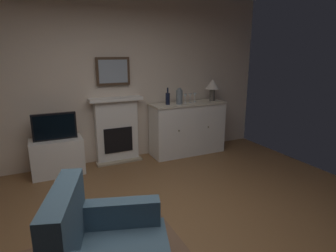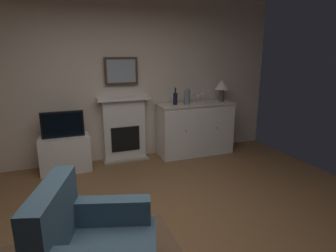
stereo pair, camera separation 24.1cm
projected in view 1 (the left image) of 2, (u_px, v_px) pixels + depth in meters
The scene contains 13 objects.
ground_plane at pixel (162, 247), 2.80m from camera, with size 6.06×5.01×0.10m, color brown.
wall_rear at pixel (100, 79), 4.61m from camera, with size 6.06×0.06×2.79m, color beige.
fireplace_unit at pixel (117, 130), 4.79m from camera, with size 0.87×0.30×1.10m.
framed_picture at pixel (113, 71), 4.58m from camera, with size 0.55×0.04×0.45m.
sideboard_cabinet at pixel (188, 128), 5.17m from camera, with size 1.37×0.49×0.94m.
table_lamp at pixel (213, 86), 5.19m from camera, with size 0.26×0.26×0.40m.
wine_bottle at pixel (168, 98), 4.86m from camera, with size 0.08×0.08×0.29m.
wine_glass_left at pixel (185, 96), 4.98m from camera, with size 0.07×0.07×0.16m.
wine_glass_center at pixel (190, 96), 5.04m from camera, with size 0.07×0.07×0.16m.
wine_glass_right at pixel (195, 95), 5.11m from camera, with size 0.07×0.07×0.16m.
vase_decorative at pixel (179, 96), 4.89m from camera, with size 0.11×0.11×0.28m.
tv_cabinet at pixel (58, 157), 4.31m from camera, with size 0.75×0.42×0.56m.
tv_set at pixel (54, 127), 4.17m from camera, with size 0.62×0.07×0.40m.
Camera 1 is at (-0.97, -2.21, 1.81)m, focal length 30.32 mm.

